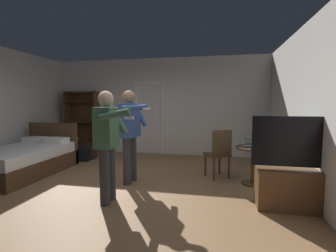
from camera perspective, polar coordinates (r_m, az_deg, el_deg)
ground_plane at (r=4.53m, az=-12.35°, el=-14.07°), size 6.94×6.94×0.00m
wall_back at (r=7.18m, az=-2.58°, el=4.64°), size 6.55×0.12×2.81m
wall_right at (r=4.16m, az=32.15°, el=3.28°), size 0.12×6.24×2.81m
doorway_frame at (r=7.16m, az=-4.50°, el=3.16°), size 0.93×0.08×2.13m
bed at (r=6.03m, az=-30.82°, el=-6.82°), size 1.31×2.08×1.02m
bookshelf at (r=7.89m, az=-19.58°, el=1.51°), size 1.04×0.32×1.86m
tv_flatscreen at (r=3.90m, az=27.98°, el=-11.58°), size 1.21×0.40×1.32m
side_table at (r=4.74m, az=19.61°, el=-7.45°), size 0.64×0.64×0.70m
laptop at (r=4.64m, az=19.47°, el=-4.19°), size 0.35×0.35×0.16m
bottle_on_table at (r=4.62m, az=21.61°, el=-3.40°), size 0.06×0.06×0.29m
wooden_chair at (r=4.90m, az=12.07°, el=-5.96°), size 0.58×0.58×0.99m
person_blue_shirt at (r=3.70m, az=-14.17°, el=-3.11°), size 0.64×0.53×1.68m
person_striped_shirt at (r=4.54m, az=-9.02°, el=-0.79°), size 0.64×0.64×1.74m
suitcase_dark at (r=6.96m, az=-18.78°, el=-5.76°), size 0.58×0.48×0.38m
suitcase_small at (r=6.78m, az=-20.19°, el=-6.38°), size 0.59×0.45×0.31m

